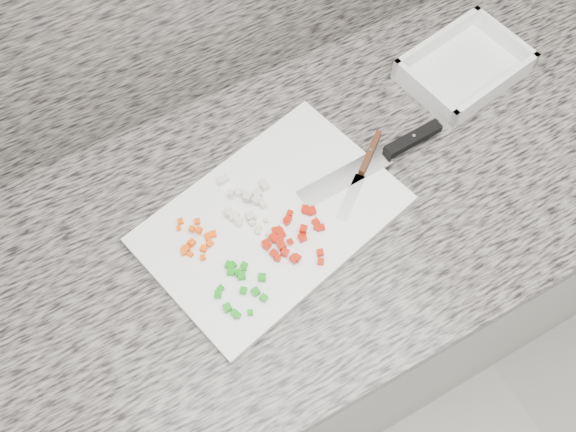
{
  "coord_description": "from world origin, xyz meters",
  "views": [
    {
      "loc": [
        -0.32,
        0.99,
        1.85
      ],
      "look_at": [
        -0.08,
        1.42,
        0.93
      ],
      "focal_mm": 40.0,
      "sensor_mm": 36.0,
      "label": 1
    }
  ],
  "objects": [
    {
      "name": "carrot_pile",
      "position": [
        -0.23,
        1.46,
        0.92
      ],
      "size": [
        0.07,
        0.09,
        0.02
      ],
      "color": "#FF5005",
      "rests_on": "cutting_board"
    },
    {
      "name": "chef_knife",
      "position": [
        0.14,
        1.45,
        0.92
      ],
      "size": [
        0.29,
        0.05,
        0.02
      ],
      "rotation": [
        0.0,
        0.0,
        0.04
      ],
      "color": "#B9BBBF",
      "rests_on": "cutting_board"
    },
    {
      "name": "red_pepper_pile",
      "position": [
        -0.09,
        1.39,
        0.92
      ],
      "size": [
        0.11,
        0.11,
        0.02
      ],
      "color": "#B51502",
      "rests_on": "cutting_board"
    },
    {
      "name": "garlic_pile",
      "position": [
        -0.13,
        1.43,
        0.92
      ],
      "size": [
        0.03,
        0.06,
        0.01
      ],
      "color": "beige",
      "rests_on": "cutting_board"
    },
    {
      "name": "paring_knife",
      "position": [
        0.09,
        1.45,
        0.92
      ],
      "size": [
        0.15,
        0.12,
        0.02
      ],
      "rotation": [
        0.0,
        0.0,
        0.66
      ],
      "color": "#B9BBBF",
      "rests_on": "cutting_board"
    },
    {
      "name": "cutting_board",
      "position": [
        -0.1,
        1.44,
        0.91
      ],
      "size": [
        0.47,
        0.37,
        0.01
      ],
      "primitive_type": "cube",
      "rotation": [
        0.0,
        0.0,
        0.24
      ],
      "color": "white",
      "rests_on": "countertop"
    },
    {
      "name": "onion_pile",
      "position": [
        -0.12,
        1.49,
        0.92
      ],
      "size": [
        0.09,
        0.11,
        0.02
      ],
      "color": "beige",
      "rests_on": "cutting_board"
    },
    {
      "name": "green_pepper_pile",
      "position": [
        -0.2,
        1.35,
        0.92
      ],
      "size": [
        0.09,
        0.1,
        0.01
      ],
      "color": "#0E8A0C",
      "rests_on": "cutting_board"
    },
    {
      "name": "cabinet",
      "position": [
        0.0,
        1.44,
        0.43
      ],
      "size": [
        3.92,
        0.62,
        0.86
      ],
      "primitive_type": "cube",
      "color": "silver",
      "rests_on": "ground"
    },
    {
      "name": "tray",
      "position": [
        0.37,
        1.54,
        0.92
      ],
      "size": [
        0.25,
        0.2,
        0.05
      ],
      "rotation": [
        0.0,
        0.0,
        0.17
      ],
      "color": "silver",
      "rests_on": "countertop"
    },
    {
      "name": "countertop",
      "position": [
        0.0,
        1.44,
        0.88
      ],
      "size": [
        3.96,
        0.64,
        0.04
      ],
      "primitive_type": "cube",
      "color": "slate",
      "rests_on": "cabinet"
    }
  ]
}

